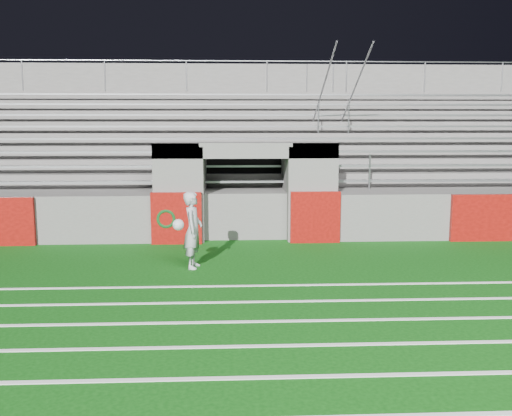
{
  "coord_description": "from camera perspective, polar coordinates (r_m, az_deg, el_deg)",
  "views": [
    {
      "loc": [
        -0.43,
        -11.62,
        3.11
      ],
      "look_at": [
        0.2,
        1.8,
        1.1
      ],
      "focal_mm": 40.0,
      "sensor_mm": 36.0,
      "label": 1
    }
  ],
  "objects": [
    {
      "name": "field_markings",
      "position": [
        7.32,
        0.97,
        -16.59
      ],
      "size": [
        28.0,
        8.09,
        0.01
      ],
      "color": "white",
      "rests_on": "ground"
    },
    {
      "name": "hose_coil",
      "position": [
        14.82,
        -8.97,
        -0.79
      ],
      "size": [
        0.52,
        0.15,
        0.66
      ],
      "color": "#0C3F17",
      "rests_on": "ground"
    },
    {
      "name": "goalkeeper_with_ball",
      "position": [
        12.32,
        -6.36,
        -2.18
      ],
      "size": [
        0.65,
        0.65,
        1.66
      ],
      "color": "#A5A9AE",
      "rests_on": "ground"
    },
    {
      "name": "stadium_structure",
      "position": [
        19.66,
        -1.43,
        3.79
      ],
      "size": [
        26.0,
        8.48,
        5.42
      ],
      "color": "#5A5755",
      "rests_on": "ground"
    },
    {
      "name": "ground",
      "position": [
        12.03,
        -0.55,
        -6.47
      ],
      "size": [
        90.0,
        90.0,
        0.0
      ],
      "primitive_type": "plane",
      "color": "#0B430C",
      "rests_on": "ground"
    }
  ]
}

